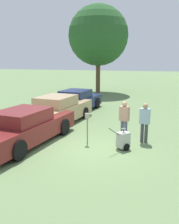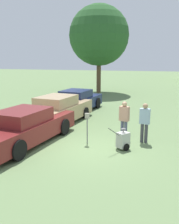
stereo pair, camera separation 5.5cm
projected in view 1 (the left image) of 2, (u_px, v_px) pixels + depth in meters
ground_plane at (89, 148)px, 10.00m from camera, size 120.00×120.00×0.00m
parked_car_maroon at (26, 127)px, 10.41m from camera, size 2.54×5.48×1.47m
parked_car_tan at (58, 110)px, 13.69m from camera, size 2.52×5.32×1.52m
parked_car_navy at (77, 101)px, 16.75m from camera, size 2.45×4.84×1.43m
parking_meter at (87, 122)px, 10.36m from camera, size 0.18×0.09×1.29m
person_worker at (124, 118)px, 10.97m from camera, size 0.46×0.33×1.68m
person_supervisor at (145, 120)px, 10.45m from camera, size 0.44×0.27×1.69m
equipment_cart at (123, 140)px, 9.77m from camera, size 0.77×0.89×1.00m
shade_tree at (98, 35)px, 24.53m from camera, size 5.92×5.92×8.63m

